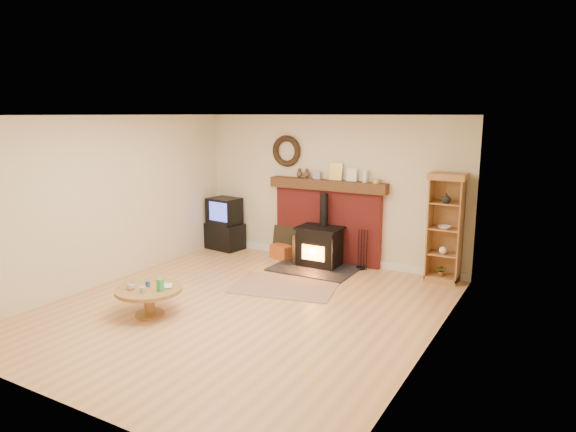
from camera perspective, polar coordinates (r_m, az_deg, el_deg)
The scene contains 11 objects.
ground at distance 7.15m, azimuth -5.03°, elevation -10.23°, with size 5.50×5.50×0.00m, color tan.
room_shell at distance 6.80m, azimuth -4.95°, elevation 3.63°, with size 5.02×5.52×2.61m.
chimney_breast at distance 9.16m, azimuth 4.38°, elevation -0.17°, with size 2.20×0.22×1.78m.
wood_stove at distance 8.90m, azimuth 3.46°, elevation -3.55°, with size 1.40×1.00×1.26m.
area_rug at distance 7.97m, azimuth -0.38°, elevation -7.83°, with size 1.56×1.07×0.01m, color brown.
tv_unit at distance 10.12m, azimuth -7.05°, elevation -0.95°, with size 0.75×0.56×1.01m.
curio_cabinet at distance 8.38m, azimuth 17.09°, elevation -1.26°, with size 0.56×0.40×1.73m.
firelog_box at distance 9.43m, azimuth -0.67°, elevation -4.01°, with size 0.41×0.26×0.26m, color #CF960E.
leaning_painting at distance 9.53m, azimuth -0.40°, elevation -2.84°, with size 0.48×0.03×0.58m, color black.
fire_tools at distance 8.88m, azimuth 8.16°, elevation -4.92°, with size 0.19×0.16×0.70m.
coffee_table at distance 7.06m, azimuth -15.22°, elevation -8.26°, with size 0.87×0.87×0.53m.
Camera 1 is at (3.80, -5.46, 2.62)m, focal length 32.00 mm.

